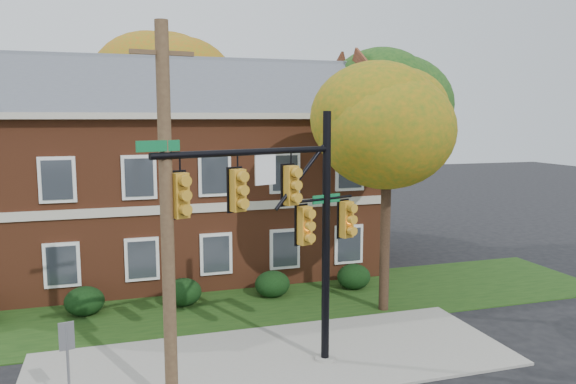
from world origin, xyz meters
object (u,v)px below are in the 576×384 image
object	(u,v)px
tree_near_right	(395,129)
traffic_signal	(289,215)
hedge_right	(272,284)
hedge_far_right	(354,277)
tree_far_rear	(176,87)
sign_post	(67,354)
tree_right_rear	(384,97)
hedge_left	(84,301)
apartment_building	(167,163)
utility_pole	(167,222)
hedge_center	(183,292)

from	to	relation	value
tree_near_right	traffic_signal	distance (m)	6.75
hedge_right	traffic_signal	xyz separation A→B (m)	(-1.39, -6.66, 3.97)
hedge_far_right	traffic_signal	world-z (taller)	traffic_signal
hedge_right	tree_far_rear	xyz separation A→B (m)	(-2.16, 13.09, 8.32)
tree_near_right	sign_post	distance (m)	12.68
hedge_right	hedge_far_right	distance (m)	3.50
tree_right_rear	hedge_left	bearing A→B (deg)	-157.58
traffic_signal	sign_post	size ratio (longest dim) A/B	3.03
apartment_building	hedge_right	distance (m)	7.73
hedge_left	hedge_right	world-z (taller)	same
hedge_left	hedge_far_right	bearing A→B (deg)	0.00
traffic_signal	tree_right_rear	bearing A→B (deg)	34.51
utility_pole	sign_post	distance (m)	3.85
tree_far_rear	utility_pole	xyz separation A→B (m)	(-2.52, -20.79, -4.18)
hedge_center	tree_near_right	world-z (taller)	tree_near_right
apartment_building	hedge_center	distance (m)	6.89
hedge_right	utility_pole	size ratio (longest dim) A/B	0.15
hedge_far_right	traffic_signal	bearing A→B (deg)	-126.28
hedge_right	tree_near_right	bearing A→B (deg)	-37.28
sign_post	hedge_far_right	bearing A→B (deg)	22.06
tree_right_rear	utility_pole	world-z (taller)	tree_right_rear
hedge_far_right	utility_pole	world-z (taller)	utility_pole
hedge_far_right	tree_far_rear	size ratio (longest dim) A/B	0.12
apartment_building	tree_far_rear	bearing A→B (deg)	80.29
hedge_left	traffic_signal	size ratio (longest dim) A/B	0.19
hedge_right	tree_right_rear	size ratio (longest dim) A/B	0.13
hedge_center	tree_far_rear	bearing A→B (deg)	84.15
hedge_center	traffic_signal	xyz separation A→B (m)	(2.11, -6.66, 3.97)
apartment_building	tree_right_rear	xyz separation A→B (m)	(11.31, 0.86, 3.13)
tree_near_right	tree_right_rear	world-z (taller)	tree_right_rear
hedge_center	hedge_right	bearing A→B (deg)	0.00
traffic_signal	utility_pole	distance (m)	3.45
tree_far_rear	tree_right_rear	bearing A→B (deg)	-35.00
hedge_center	hedge_left	bearing A→B (deg)	180.00
sign_post	tree_near_right	bearing A→B (deg)	9.89
apartment_building	hedge_left	bearing A→B (deg)	-123.67
apartment_building	hedge_right	bearing A→B (deg)	-56.33
hedge_center	sign_post	world-z (taller)	sign_post
tree_right_rear	utility_pole	distance (m)	18.94
sign_post	apartment_building	bearing A→B (deg)	61.57
utility_pole	sign_post	size ratio (longest dim) A/B	3.86
hedge_left	tree_far_rear	world-z (taller)	tree_far_rear
apartment_building	hedge_left	xyz separation A→B (m)	(-3.50, -5.25, -4.46)
hedge_right	traffic_signal	world-z (taller)	traffic_signal
tree_near_right	sign_post	size ratio (longest dim) A/B	3.60
apartment_building	sign_post	bearing A→B (deg)	-105.53
apartment_building	tree_far_rear	distance (m)	8.84
hedge_right	tree_near_right	distance (m)	7.72
tree_near_right	utility_pole	world-z (taller)	utility_pole
hedge_right	utility_pole	world-z (taller)	utility_pole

